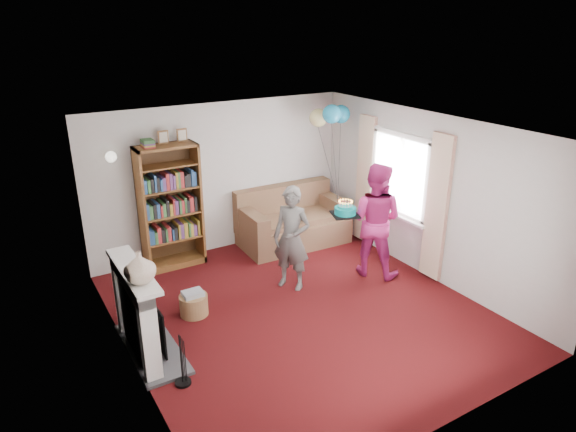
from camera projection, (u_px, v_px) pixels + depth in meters
ground at (301, 311)px, 7.00m from camera, size 5.00×5.00×0.00m
wall_back at (221, 178)px, 8.55m from camera, size 4.50×0.02×2.50m
wall_left at (123, 269)px, 5.46m from camera, size 0.02×5.00×2.50m
wall_right at (429, 197)px, 7.64m from camera, size 0.02×5.00×2.50m
ceiling at (303, 129)px, 6.09m from camera, size 4.50×5.00×0.01m
fireplace at (141, 316)px, 5.96m from camera, size 0.55×1.80×1.12m
window_bay at (399, 190)px, 8.11m from camera, size 0.14×2.02×2.20m
wall_sconce at (111, 157)px, 7.36m from camera, size 0.16×0.23×0.16m
bookcase at (170, 208)px, 8.02m from camera, size 0.93×0.42×2.18m
sofa at (291, 222)px, 9.06m from camera, size 1.86×0.98×0.98m
wicker_basket at (194, 304)px, 6.88m from camera, size 0.38×0.38×0.35m
person_striped at (292, 238)px, 7.38m from camera, size 0.62×0.68×1.55m
person_magenta at (374, 220)px, 7.76m from camera, size 1.04×1.09×1.77m
birthday_cake at (345, 211)px, 7.51m from camera, size 0.38×0.38×0.22m
balloons at (330, 115)px, 8.56m from camera, size 0.64×0.69×1.75m
mantel_vase at (140, 267)px, 5.39m from camera, size 0.44×0.44×0.35m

